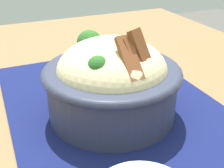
# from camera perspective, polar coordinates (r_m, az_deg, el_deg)

# --- Properties ---
(table) EXTENTS (1.23, 0.93, 0.73)m
(table) POSITION_cam_1_polar(r_m,az_deg,el_deg) (0.47, 0.52, -13.56)
(table) COLOR olive
(table) RESTS_ON ground_plane
(placemat) EXTENTS (0.47, 0.33, 0.00)m
(placemat) POSITION_cam_1_polar(r_m,az_deg,el_deg) (0.47, 0.72, -4.68)
(placemat) COLOR #11194C
(placemat) RESTS_ON table
(bowl) EXTENTS (0.20, 0.20, 0.14)m
(bowl) POSITION_cam_1_polar(r_m,az_deg,el_deg) (0.43, -0.04, 0.73)
(bowl) COLOR #2D3347
(bowl) RESTS_ON placemat
(fork) EXTENTS (0.04, 0.13, 0.00)m
(fork) POSITION_cam_1_polar(r_m,az_deg,el_deg) (0.56, -3.92, 0.80)
(fork) COLOR silver
(fork) RESTS_ON placemat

